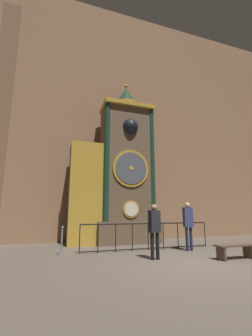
{
  "coord_description": "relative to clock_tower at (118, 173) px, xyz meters",
  "views": [
    {
      "loc": [
        -4.06,
        -5.48,
        1.41
      ],
      "look_at": [
        -0.45,
        5.13,
        3.66
      ],
      "focal_mm": 24.0,
      "sensor_mm": 36.0,
      "label": 1
    }
  ],
  "objects": [
    {
      "name": "railing_fence",
      "position": [
        0.61,
        -2.23,
        -2.8
      ],
      "size": [
        5.34,
        0.05,
        1.02
      ],
      "color": "black",
      "rests_on": "ground_plane"
    },
    {
      "name": "visitor_near",
      "position": [
        0.05,
        -3.96,
        -2.36
      ],
      "size": [
        0.36,
        0.26,
        1.68
      ],
      "rotation": [
        0.0,
        0.0,
        0.13
      ],
      "color": "black",
      "rests_on": "ground_plane"
    },
    {
      "name": "visitor_far",
      "position": [
        2.01,
        -2.9,
        -2.27
      ],
      "size": [
        0.37,
        0.27,
        1.82
      ],
      "rotation": [
        0.0,
        0.0,
        -0.15
      ],
      "color": "#1B213A",
      "rests_on": "ground_plane"
    },
    {
      "name": "stanchion_post",
      "position": [
        -2.65,
        -2.26,
        -3.07
      ],
      "size": [
        0.28,
        0.28,
        0.96
      ],
      "color": "gray",
      "rests_on": "ground_plane"
    },
    {
      "name": "clock_tower",
      "position": [
        0.0,
        0.0,
        0.0
      ],
      "size": [
        4.33,
        1.84,
        8.34
      ],
      "color": "brown",
      "rests_on": "ground_plane"
    },
    {
      "name": "visitor_bench",
      "position": [
        2.44,
        -4.71,
        -3.06
      ],
      "size": [
        1.32,
        0.4,
        0.44
      ],
      "color": "brown",
      "rests_on": "ground_plane"
    },
    {
      "name": "ground_plane",
      "position": [
        0.91,
        -5.1,
        -3.37
      ],
      "size": [
        28.0,
        28.0,
        0.0
      ],
      "primitive_type": "plane",
      "color": "brown"
    },
    {
      "name": "cathedral_back_wall",
      "position": [
        0.82,
        1.28,
        3.64
      ],
      "size": [
        24.0,
        0.32,
        14.05
      ],
      "color": "#936B4C",
      "rests_on": "ground_plane"
    }
  ]
}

